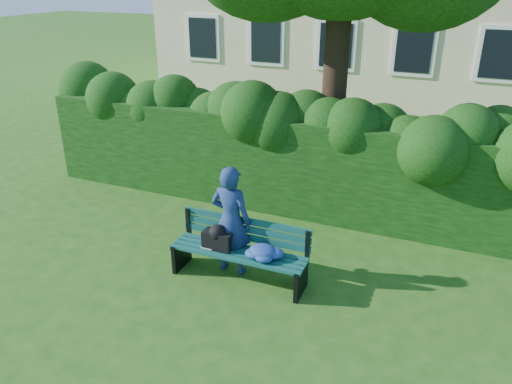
% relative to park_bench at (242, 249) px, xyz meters
% --- Properties ---
extents(ground, '(80.00, 80.00, 0.00)m').
position_rel_park_bench_xyz_m(ground, '(-0.21, 0.42, -0.50)').
color(ground, '#225415').
rests_on(ground, ground).
extents(hedge, '(10.00, 1.00, 1.80)m').
position_rel_park_bench_xyz_m(hedge, '(-0.21, 2.62, 0.40)').
color(hedge, black).
rests_on(hedge, ground).
extents(park_bench, '(2.02, 0.58, 0.89)m').
position_rel_park_bench_xyz_m(park_bench, '(0.00, 0.00, 0.00)').
color(park_bench, '#0D433B').
rests_on(park_bench, ground).
extents(man_reading, '(0.63, 0.42, 1.70)m').
position_rel_park_bench_xyz_m(man_reading, '(-0.23, 0.14, 0.34)').
color(man_reading, navy).
rests_on(man_reading, ground).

